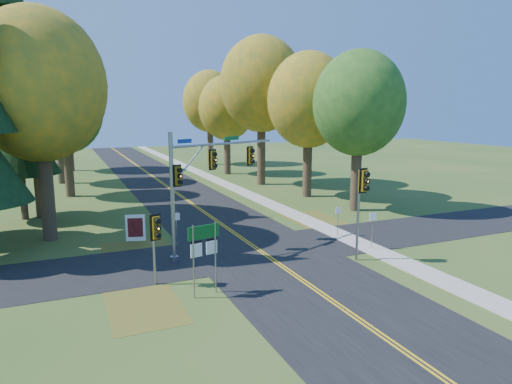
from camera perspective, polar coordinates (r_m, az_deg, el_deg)
name	(u,v)px	position (r m, az deg, el deg)	size (l,w,h in m)	color
ground	(273,261)	(25.15, 2.20, -8.56)	(160.00, 160.00, 0.00)	#294D1B
road_main	(273,260)	(25.15, 2.20, -8.53)	(8.00, 160.00, 0.02)	black
road_cross	(259,250)	(26.88, 0.35, -7.28)	(60.00, 6.00, 0.02)	black
centerline_left	(272,260)	(25.11, 1.99, -8.53)	(0.10, 160.00, 0.01)	gold
centerline_right	(275,260)	(25.19, 2.41, -8.47)	(0.10, 160.00, 0.01)	gold
sidewalk_east	(367,247)	(28.26, 13.69, -6.65)	(1.60, 160.00, 0.06)	#9E998E
leaf_patch_w_near	(140,254)	(26.99, -14.28, -7.54)	(4.00, 6.00, 0.00)	brown
leaf_patch_e	(323,223)	(33.36, 8.31, -3.89)	(3.50, 8.00, 0.00)	brown
leaf_patch_w_far	(144,305)	(20.36, -13.84, -13.54)	(3.00, 5.00, 0.00)	brown
tree_w_a	(39,86)	(30.87, -25.45, 11.85)	(8.00, 8.00, 14.15)	#38281C
tree_e_a	(359,104)	(37.32, 12.74, 10.69)	(7.20, 7.20, 12.73)	#38281C
tree_w_b	(32,78)	(37.82, -26.16, 12.68)	(8.60, 8.60, 15.38)	#38281C
tree_e_b	(309,101)	(42.72, 6.63, 11.28)	(7.60, 7.60, 13.33)	#38281C
tree_w_c	(65,111)	(45.92, -22.74, 9.30)	(6.80, 6.80, 11.91)	#38281C
tree_e_c	(262,85)	(49.51, 0.73, 13.25)	(8.80, 8.80, 15.79)	#38281C
tree_w_d	(57,94)	(54.65, -23.66, 11.21)	(8.20, 8.20, 14.56)	#38281C
tree_e_d	(227,108)	(57.74, -3.64, 10.41)	(7.00, 7.00, 12.32)	#38281C
tree_w_e	(66,94)	(65.57, -22.63, 11.25)	(8.40, 8.40, 14.97)	#38281C
tree_e_e	(210,102)	(68.28, -5.78, 11.17)	(7.80, 7.80, 13.74)	#38281C
pine_c	(13,87)	(37.57, -28.08, 11.51)	(5.60, 5.60, 20.56)	#38281C
traffic_mast	(201,176)	(25.41, -6.92, 2.00)	(7.17, 3.26, 6.98)	gray
east_signal_pole	(362,191)	(24.72, 13.13, 0.11)	(0.59, 0.69, 5.10)	gray
ped_signal_pole	(155,233)	(21.45, -12.46, -5.02)	(0.53, 0.63, 3.43)	gray
route_sign_cluster	(204,245)	(20.12, -6.50, -6.59)	(1.50, 0.36, 3.27)	gray
info_kiosk	(136,228)	(29.52, -14.83, -4.37)	(1.20, 0.49, 1.66)	white
reg_sign_e_north	(338,216)	(29.84, 10.24, -2.93)	(0.38, 0.06, 2.01)	gray
reg_sign_e_south	(373,223)	(27.54, 14.36, -3.83)	(0.43, 0.14, 2.28)	gray
reg_sign_w	(177,223)	(27.60, -9.90, -3.82)	(0.41, 0.06, 2.14)	gray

